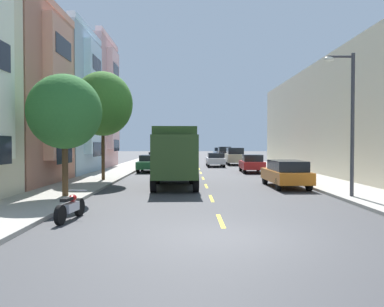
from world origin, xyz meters
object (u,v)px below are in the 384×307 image
(street_tree_nearest, at_px, (65,112))
(parked_suv_black, at_px, (224,153))
(delivery_box_truck, at_px, (175,153))
(moving_white_sedan, at_px, (215,159))
(street_lamp, at_px, (349,113))
(parked_hatchback_charcoal, at_px, (156,159))
(parked_suv_champagne, at_px, (235,156))
(parked_hatchback_red, at_px, (252,163))
(parked_sedan_forest, at_px, (149,163))
(parked_motorcycle, at_px, (70,207))
(parked_pickup_teal, at_px, (166,154))
(street_tree_second, at_px, (103,104))
(parked_hatchback_silver, at_px, (165,156))
(parked_pickup_sky, at_px, (220,153))
(parked_wagon_orange, at_px, (286,173))

(street_tree_nearest, distance_m, parked_suv_black, 42.27)
(delivery_box_truck, bearing_deg, moving_white_sedan, 79.05)
(street_tree_nearest, relative_size, street_lamp, 0.86)
(parked_hatchback_charcoal, distance_m, parked_suv_champagne, 9.13)
(street_lamp, bearing_deg, delivery_box_truck, 145.12)
(parked_hatchback_red, height_order, parked_hatchback_charcoal, same)
(parked_sedan_forest, bearing_deg, parked_suv_champagne, 51.55)
(parked_motorcycle, bearing_deg, moving_white_sedan, 77.10)
(parked_motorcycle, bearing_deg, parked_pickup_teal, 89.64)
(street_tree_second, relative_size, parked_motorcycle, 3.31)
(parked_pickup_teal, bearing_deg, street_tree_nearest, -92.64)
(parked_suv_black, bearing_deg, parked_suv_champagne, -90.28)
(parked_suv_black, xyz_separation_m, parked_hatchback_silver, (-8.53, -4.62, -0.23))
(street_tree_nearest, relative_size, parked_motorcycle, 2.58)
(parked_sedan_forest, height_order, parked_suv_champagne, parked_suv_champagne)
(parked_pickup_teal, relative_size, moving_white_sedan, 1.19)
(parked_suv_black, xyz_separation_m, parked_motorcycle, (-9.06, -45.53, -0.58))
(parked_pickup_sky, bearing_deg, parked_suv_black, -89.13)
(parked_hatchback_red, bearing_deg, parked_wagon_orange, -89.45)
(parked_hatchback_red, distance_m, parked_hatchback_charcoal, 12.42)
(street_tree_second, bearing_deg, parked_pickup_teal, 86.79)
(parked_hatchback_silver, bearing_deg, moving_white_sedan, -63.96)
(parked_motorcycle, bearing_deg, parked_suv_black, 78.75)
(moving_white_sedan, bearing_deg, street_tree_second, -116.80)
(parked_pickup_sky, xyz_separation_m, parked_suv_champagne, (0.03, -19.87, 0.16))
(parked_motorcycle, bearing_deg, delivery_box_truck, 73.52)
(parked_hatchback_red, height_order, parked_pickup_sky, parked_pickup_sky)
(street_tree_nearest, relative_size, parked_hatchback_red, 1.31)
(street_tree_second, relative_size, delivery_box_truck, 0.94)
(street_tree_second, height_order, parked_suv_champagne, street_tree_second)
(parked_wagon_orange, relative_size, parked_hatchback_silver, 1.17)
(parked_hatchback_charcoal, relative_size, parked_suv_champagne, 0.83)
(parked_hatchback_silver, bearing_deg, parked_wagon_orange, -74.89)
(parked_hatchback_silver, bearing_deg, street_tree_nearest, -93.45)
(street_lamp, height_order, parked_hatchback_charcoal, street_lamp)
(street_tree_nearest, distance_m, parked_wagon_orange, 12.00)
(moving_white_sedan, bearing_deg, parked_suv_black, 81.58)
(street_tree_second, xyz_separation_m, parked_motorcycle, (1.65, -12.36, -4.51))
(street_tree_second, relative_size, parked_hatchback_red, 1.68)
(parked_hatchback_charcoal, xyz_separation_m, parked_pickup_sky, (8.63, 22.74, 0.07))
(parked_wagon_orange, xyz_separation_m, parked_hatchback_silver, (-8.59, 31.80, -0.05))
(street_tree_second, bearing_deg, parked_hatchback_red, 36.10)
(parked_suv_black, bearing_deg, street_tree_nearest, -104.71)
(street_tree_nearest, relative_size, parked_sedan_forest, 1.18)
(delivery_box_truck, bearing_deg, parked_hatchback_red, 59.22)
(parked_pickup_teal, xyz_separation_m, parked_hatchback_silver, (0.23, -6.12, -0.07))
(parked_motorcycle, bearing_deg, parked_pickup_sky, 80.17)
(street_lamp, relative_size, parked_hatchback_silver, 1.53)
(parked_hatchback_red, bearing_deg, parked_hatchback_silver, 112.20)
(parked_suv_champagne, height_order, parked_motorcycle, parked_suv_champagne)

